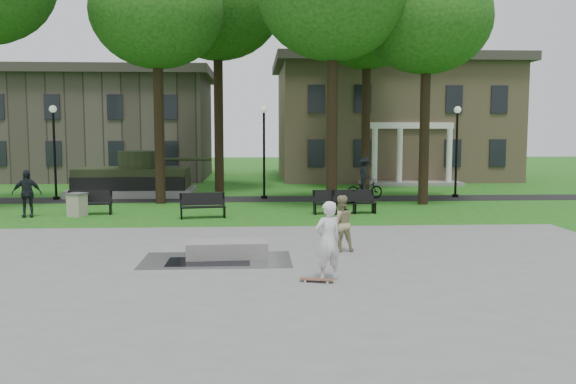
% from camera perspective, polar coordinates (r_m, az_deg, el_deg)
% --- Properties ---
extents(ground, '(120.00, 120.00, 0.00)m').
position_cam_1_polar(ground, '(19.16, -3.15, -4.73)').
color(ground, '#185714').
rests_on(ground, ground).
extents(plaza, '(22.00, 16.00, 0.02)m').
position_cam_1_polar(plaza, '(14.27, -3.14, -8.36)').
color(plaza, gray).
rests_on(plaza, ground).
extents(footpath, '(44.00, 2.60, 0.01)m').
position_cam_1_polar(footpath, '(31.04, -3.16, -0.67)').
color(footpath, black).
rests_on(footpath, ground).
extents(building_right, '(17.00, 12.00, 8.60)m').
position_cam_1_polar(building_right, '(45.94, 9.47, 6.78)').
color(building_right, '#9E8460').
rests_on(building_right, ground).
extents(building_left, '(15.00, 10.00, 7.20)m').
position_cam_1_polar(building_left, '(46.66, -16.89, 5.68)').
color(building_left, '#4C443D').
rests_on(building_left, ground).
extents(tree_1, '(6.20, 6.20, 11.63)m').
position_cam_1_polar(tree_1, '(30.18, -12.18, 16.09)').
color(tree_1, black).
rests_on(tree_1, ground).
extents(tree_3, '(6.00, 6.00, 11.19)m').
position_cam_1_polar(tree_3, '(29.88, 12.88, 15.49)').
color(tree_3, black).
rests_on(tree_3, ground).
extents(tree_4, '(7.20, 7.20, 13.50)m').
position_cam_1_polar(tree_4, '(35.57, -6.62, 16.94)').
color(tree_4, black).
rests_on(tree_4, ground).
extents(tree_5, '(6.40, 6.40, 12.44)m').
position_cam_1_polar(tree_5, '(36.46, 7.42, 15.50)').
color(tree_5, black).
rests_on(tree_5, ground).
extents(lamp_left, '(0.36, 0.36, 4.73)m').
position_cam_1_polar(lamp_left, '(32.72, -21.03, 4.18)').
color(lamp_left, black).
rests_on(lamp_left, ground).
extents(lamp_mid, '(0.36, 0.36, 4.73)m').
position_cam_1_polar(lamp_mid, '(31.15, -2.26, 4.50)').
color(lamp_mid, black).
rests_on(lamp_mid, ground).
extents(lamp_right, '(0.36, 0.36, 4.73)m').
position_cam_1_polar(lamp_right, '(32.87, 15.50, 4.36)').
color(lamp_right, black).
rests_on(lamp_right, ground).
extents(tank_monument, '(7.45, 3.40, 2.40)m').
position_cam_1_polar(tank_monument, '(33.58, -14.25, 1.11)').
color(tank_monument, gray).
rests_on(tank_monument, ground).
extents(puddle, '(2.20, 1.20, 0.00)m').
position_cam_1_polar(puddle, '(16.42, -7.43, -6.48)').
color(puddle, black).
rests_on(puddle, plaza).
extents(concrete_block, '(2.25, 1.12, 0.45)m').
position_cam_1_polar(concrete_block, '(16.88, -5.73, -5.34)').
color(concrete_block, gray).
rests_on(concrete_block, plaza).
extents(skateboard, '(0.81, 0.40, 0.07)m').
position_cam_1_polar(skateboard, '(14.17, 2.71, -8.28)').
color(skateboard, brown).
rests_on(skateboard, plaza).
extents(skateboarder, '(0.80, 0.68, 1.85)m').
position_cam_1_polar(skateboarder, '(14.21, 3.74, -4.57)').
color(skateboarder, silver).
rests_on(skateboarder, plaza).
extents(friend_watching, '(0.87, 0.72, 1.63)m').
position_cam_1_polar(friend_watching, '(17.58, 4.95, -2.94)').
color(friend_watching, tan).
rests_on(friend_watching, plaza).
extents(pedestrian_walker, '(1.20, 0.70, 1.92)m').
position_cam_1_polar(pedestrian_walker, '(26.68, -23.26, -0.13)').
color(pedestrian_walker, black).
rests_on(pedestrian_walker, ground).
extents(cyclist, '(2.00, 1.18, 2.12)m').
position_cam_1_polar(cyclist, '(31.53, 7.19, 0.97)').
color(cyclist, black).
rests_on(cyclist, ground).
extents(park_bench_0, '(1.83, 0.68, 1.00)m').
position_cam_1_polar(park_bench_0, '(26.65, -18.04, -0.89)').
color(park_bench_0, black).
rests_on(park_bench_0, ground).
extents(park_bench_1, '(1.85, 0.81, 1.00)m').
position_cam_1_polar(park_bench_1, '(24.57, -7.96, -1.21)').
color(park_bench_1, black).
rests_on(park_bench_1, ground).
extents(park_bench_2, '(1.83, 0.65, 1.00)m').
position_cam_1_polar(park_bench_2, '(25.64, 4.37, -0.88)').
color(park_bench_2, black).
rests_on(park_bench_2, ground).
extents(park_bench_3, '(1.84, 0.76, 1.00)m').
position_cam_1_polar(park_bench_3, '(25.78, 6.22, -0.86)').
color(park_bench_3, black).
rests_on(park_bench_3, ground).
extents(trash_bin, '(0.86, 0.86, 0.96)m').
position_cam_1_polar(trash_bin, '(26.23, -19.13, -1.11)').
color(trash_bin, '#A39D86').
rests_on(trash_bin, ground).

